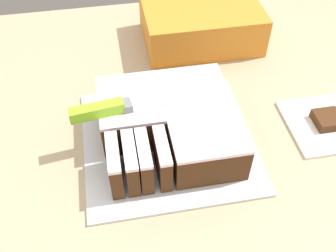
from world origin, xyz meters
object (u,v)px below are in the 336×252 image
at_px(brownie, 328,119).
at_px(cake, 170,124).
at_px(storage_box, 201,24).
at_px(knife, 115,108).
at_px(cake_board, 168,141).

bearing_deg(brownie, cake, 177.01).
xyz_separation_m(cake, brownie, (0.31, -0.02, -0.03)).
distance_m(cake, storage_box, 0.34).
height_order(knife, storage_box, knife).
bearing_deg(brownie, cake_board, 177.83).
bearing_deg(storage_box, cake_board, -113.59).
xyz_separation_m(brownie, storage_box, (-0.18, 0.33, 0.03)).
bearing_deg(brownie, storage_box, 118.46).
relative_size(brownie, storage_box, 0.19).
bearing_deg(storage_box, cake, -113.21).
distance_m(cake_board, knife, 0.13).
distance_m(brownie, storage_box, 0.38).
xyz_separation_m(cake_board, cake, (0.00, 0.00, 0.04)).
height_order(cake, brownie, cake).
xyz_separation_m(knife, brownie, (0.41, -0.03, -0.08)).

